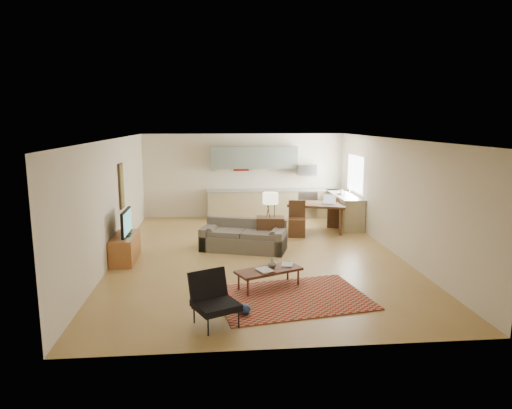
{
  "coord_description": "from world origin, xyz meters",
  "views": [
    {
      "loc": [
        -0.97,
        -10.27,
        3.09
      ],
      "look_at": [
        0.0,
        0.3,
        1.15
      ],
      "focal_mm": 32.0,
      "sensor_mm": 36.0,
      "label": 1
    }
  ],
  "objects": [
    {
      "name": "dining_chair_far",
      "position": [
        2.59,
        2.69,
        0.45
      ],
      "size": [
        0.57,
        0.58,
        0.9
      ],
      "primitive_type": null,
      "rotation": [
        0.0,
        0.0,
        2.74
      ],
      "color": "#392213",
      "rests_on": "floor"
    },
    {
      "name": "kitchen_counter_back",
      "position": [
        0.9,
        4.18,
        0.46
      ],
      "size": [
        4.26,
        0.64,
        0.92
      ],
      "primitive_type": null,
      "color": "tan",
      "rests_on": "ground"
    },
    {
      "name": "window_right",
      "position": [
        3.23,
        3.0,
        1.55
      ],
      "size": [
        0.02,
        1.4,
        1.05
      ],
      "primitive_type": "cube",
      "color": "white",
      "rests_on": "room"
    },
    {
      "name": "armchair",
      "position": [
        -0.98,
        -3.68,
        0.41
      ],
      "size": [
        0.95,
        0.95,
        0.82
      ],
      "primitive_type": null,
      "rotation": [
        0.0,
        0.0,
        0.45
      ],
      "color": "black",
      "rests_on": "floor"
    },
    {
      "name": "triptych",
      "position": [
        -0.1,
        4.47,
        1.75
      ],
      "size": [
        1.7,
        0.04,
        0.5
      ],
      "primitive_type": null,
      "color": "#FDEABE",
      "rests_on": "room"
    },
    {
      "name": "tv_credenza",
      "position": [
        -2.99,
        -0.17,
        0.29
      ],
      "size": [
        0.48,
        1.26,
        0.58
      ],
      "primitive_type": null,
      "color": "brown",
      "rests_on": "floor"
    },
    {
      "name": "dining_table",
      "position": [
        1.92,
        2.19,
        0.4
      ],
      "size": [
        1.8,
        1.38,
        0.81
      ],
      "primitive_type": null,
      "rotation": [
        0.0,
        0.0,
        -0.33
      ],
      "color": "#392213",
      "rests_on": "floor"
    },
    {
      "name": "tv",
      "position": [
        -2.94,
        -0.17,
        0.87
      ],
      "size": [
        0.1,
        0.97,
        0.58
      ],
      "primitive_type": null,
      "color": "black",
      "rests_on": "tv_credenza"
    },
    {
      "name": "table_lamp",
      "position": [
        0.38,
        0.57,
        1.09
      ],
      "size": [
        0.46,
        0.46,
        0.63
      ],
      "primitive_type": null,
      "rotation": [
        0.0,
        0.0,
        -0.25
      ],
      "color": "beige",
      "rests_on": "console_table"
    },
    {
      "name": "vase",
      "position": [
        0.08,
        -2.09,
        0.46
      ],
      "size": [
        0.19,
        0.19,
        0.18
      ],
      "primitive_type": "imported",
      "rotation": [
        0.0,
        0.0,
        -0.05
      ],
      "color": "black",
      "rests_on": "coffee_table"
    },
    {
      "name": "room",
      "position": [
        0.0,
        0.0,
        1.35
      ],
      "size": [
        9.0,
        9.0,
        9.0
      ],
      "color": "#A0793F",
      "rests_on": "ground"
    },
    {
      "name": "console_table",
      "position": [
        0.38,
        0.57,
        0.39
      ],
      "size": [
        0.72,
        0.52,
        0.78
      ],
      "primitive_type": null,
      "rotation": [
        0.0,
        0.0,
        -0.11
      ],
      "color": "#392213",
      "rests_on": "floor"
    },
    {
      "name": "kitchen_counter_right",
      "position": [
        2.93,
        3.0,
        0.46
      ],
      "size": [
        0.64,
        2.26,
        0.92
      ],
      "primitive_type": null,
      "color": "tan",
      "rests_on": "ground"
    },
    {
      "name": "kitchen_range",
      "position": [
        2.0,
        4.18,
        0.45
      ],
      "size": [
        0.62,
        0.62,
        0.9
      ],
      "primitive_type": "cube",
      "color": "#A5A8AD",
      "rests_on": "ground"
    },
    {
      "name": "book_b",
      "position": [
        0.29,
        -1.94,
        0.38
      ],
      "size": [
        0.36,
        0.4,
        0.02
      ],
      "primitive_type": "imported",
      "rotation": [
        0.0,
        0.0,
        -0.25
      ],
      "color": "navy",
      "rests_on": "coffee_table"
    },
    {
      "name": "sofa",
      "position": [
        -0.29,
        0.43,
        0.37
      ],
      "size": [
        2.29,
        1.53,
        0.74
      ],
      "primitive_type": null,
      "rotation": [
        0.0,
        0.0,
        -0.32
      ],
      "color": "brown",
      "rests_on": "floor"
    },
    {
      "name": "coffee_table",
      "position": [
        0.01,
        -2.17,
        0.19
      ],
      "size": [
        1.34,
        0.97,
        0.38
      ],
      "primitive_type": null,
      "rotation": [
        0.0,
        0.0,
        0.43
      ],
      "color": "#492619",
      "rests_on": "floor"
    },
    {
      "name": "upper_cabinets",
      "position": [
        0.3,
        4.33,
        1.95
      ],
      "size": [
        2.8,
        0.34,
        0.7
      ],
      "primitive_type": "cube",
      "color": "slate",
      "rests_on": "room"
    },
    {
      "name": "book_a",
      "position": [
        -0.19,
        -2.32,
        0.39
      ],
      "size": [
        0.49,
        0.51,
        0.03
      ],
      "primitive_type": "imported",
      "rotation": [
        0.0,
        0.0,
        0.41
      ],
      "color": "maroon",
      "rests_on": "coffee_table"
    },
    {
      "name": "rug",
      "position": [
        0.37,
        -2.7,
        0.01
      ],
      "size": [
        2.89,
        2.24,
        0.02
      ],
      "primitive_type": "cube",
      "rotation": [
        0.0,
        0.0,
        0.18
      ],
      "color": "maroon",
      "rests_on": "floor"
    },
    {
      "name": "laptop",
      "position": [
        2.24,
        2.08,
        0.94
      ],
      "size": [
        0.39,
        0.33,
        0.26
      ],
      "primitive_type": null,
      "rotation": [
        0.0,
        0.0,
        -0.23
      ],
      "color": "#A5A8AD",
      "rests_on": "dining_table"
    },
    {
      "name": "wall_art_left",
      "position": [
        -3.21,
        0.9,
        1.55
      ],
      "size": [
        0.06,
        0.42,
        1.1
      ],
      "primitive_type": null,
      "color": "olive",
      "rests_on": "room"
    },
    {
      "name": "soap_bottle",
      "position": [
        2.83,
        2.91,
        1.02
      ],
      "size": [
        0.1,
        0.1,
        0.19
      ],
      "primitive_type": "imported",
      "rotation": [
        0.0,
        0.0,
        0.09
      ],
      "color": "#FDEABE",
      "rests_on": "kitchen_counter_right"
    },
    {
      "name": "kitchen_microwave",
      "position": [
        2.0,
        4.2,
        1.55
      ],
      "size": [
        0.62,
        0.4,
        0.35
      ],
      "primitive_type": "cube",
      "color": "#A5A8AD",
      "rests_on": "room"
    },
    {
      "name": "dining_chair_near",
      "position": [
        1.24,
        1.69,
        0.48
      ],
      "size": [
        0.54,
        0.55,
        0.96
      ],
      "primitive_type": null,
      "rotation": [
        0.0,
        0.0,
        -0.18
      ],
      "color": "#392213",
      "rests_on": "floor"
    }
  ]
}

